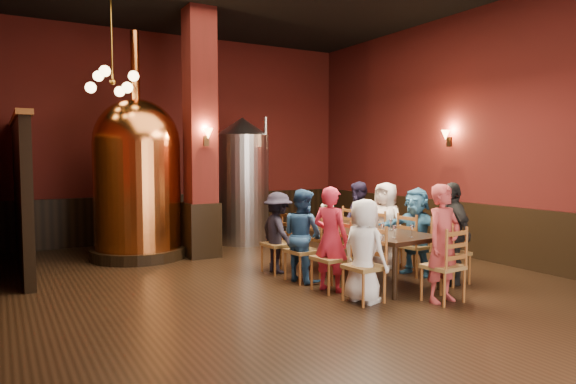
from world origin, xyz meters
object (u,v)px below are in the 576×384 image
person_0 (364,251)px  person_2 (303,235)px  rose_vase (328,207)px  copper_kettle (137,176)px  person_1 (331,239)px  steel_vessel (243,181)px  dining_table (361,233)px

person_0 → person_2: 1.33m
person_0 → rose_vase: 2.27m
person_0 → copper_kettle: size_ratio=0.32×
person_0 → rose_vase: size_ratio=3.57×
person_1 → copper_kettle: size_ratio=0.35×
person_2 → rose_vase: 1.25m
person_0 → person_1: person_1 is taller
steel_vessel → rose_vase: (0.32, -2.75, -0.34)m
person_1 → rose_vase: bearing=-57.6°
dining_table → steel_vessel: (-0.24, 3.76, 0.64)m
person_1 → steel_vessel: 4.24m
dining_table → person_2: (-0.87, 0.26, -0.00)m
rose_vase → dining_table: bearing=-94.7°
dining_table → copper_kettle: (-2.56, 3.25, 0.80)m
dining_table → person_0: person_0 is taller
person_1 → rose_vase: size_ratio=3.91×
person_0 → person_1: size_ratio=0.91×
dining_table → rose_vase: rose_vase is taller
copper_kettle → rose_vase: size_ratio=11.05×
person_0 → person_2: bearing=-9.8°
person_0 → person_2: (-0.10, 1.33, 0.03)m
copper_kettle → rose_vase: 3.50m
dining_table → person_2: person_2 is taller
person_1 → rose_vase: (0.90, 1.40, 0.27)m
person_0 → person_1: 0.67m
person_0 → copper_kettle: 4.75m
dining_table → person_1: (-0.82, -0.39, 0.03)m
person_1 → person_2: size_ratio=1.05×
person_1 → steel_vessel: steel_vessel is taller
person_1 → rose_vase: person_1 is taller
person_0 → copper_kettle: (-1.79, 4.32, 0.83)m
person_1 → steel_vessel: bearing=-32.8°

